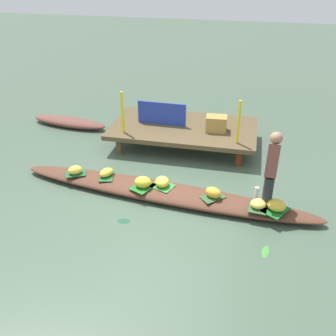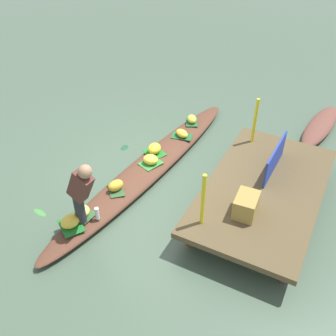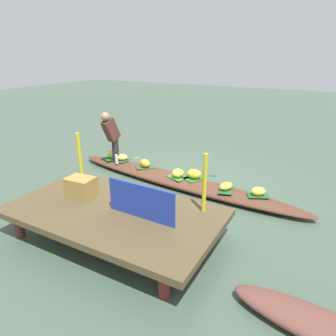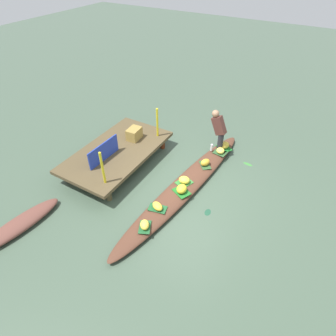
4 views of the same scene
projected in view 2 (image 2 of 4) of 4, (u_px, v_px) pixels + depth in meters
The scene contains 26 objects.
canal_water at pixel (149, 172), 7.42m from camera, with size 40.00×40.00×0.00m, color #415544.
dock_platform at pixel (264, 190), 6.41m from camera, with size 3.20×1.80×0.46m.
vendor_boat at pixel (149, 168), 7.36m from camera, with size 5.57×0.67×0.20m, color #533123.
moored_boat at pixel (320, 126), 8.51m from camera, with size 2.00×0.49×0.21m, color brown.
leaf_mat_0 at pixel (192, 122), 8.45m from camera, with size 0.37×0.25×0.01m, color #1F562C.
banana_bunch_0 at pixel (192, 119), 8.40m from camera, with size 0.26×0.19×0.16m, color yellow.
leaf_mat_1 at pixel (116, 190), 6.70m from camera, with size 0.40×0.25×0.01m, color #2E522B.
banana_bunch_1 at pixel (116, 185), 6.65m from camera, with size 0.28×0.19×0.19m, color gold.
leaf_mat_2 at pixel (83, 214), 6.23m from camera, with size 0.36×0.30×0.01m, color #2D522B.
banana_bunch_2 at pixel (82, 211), 6.18m from camera, with size 0.26×0.23×0.15m, color #F5DC55.
leaf_mat_3 at pixel (182, 136), 8.01m from camera, with size 0.42×0.25×0.01m, color #1D562A.
banana_bunch_3 at pixel (182, 133), 7.97m from camera, with size 0.30×0.19×0.15m, color yellow.
leaf_mat_4 at pixel (155, 153), 7.56m from camera, with size 0.42×0.31×0.01m, color #1E6C23.
banana_bunch_4 at pixel (154, 149), 7.50m from camera, with size 0.30×0.24×0.20m, color yellow.
leaf_mat_5 at pixel (151, 163), 7.29m from camera, with size 0.39×0.32×0.01m, color #337B32.
banana_bunch_5 at pixel (151, 159), 7.24m from camera, with size 0.28×0.24×0.18m, color yellow.
leaf_mat_6 at pixel (71, 226), 6.04m from camera, with size 0.43×0.32×0.01m, color #196523.
banana_bunch_6 at pixel (70, 221), 5.98m from camera, with size 0.31×0.25×0.19m, color gold.
vendor_person at pixel (81, 191), 5.64m from camera, with size 0.23×0.49×1.21m.
water_bottle at pixel (97, 213), 6.10m from camera, with size 0.07×0.07×0.22m, color silver.
market_banner at pixel (275, 159), 6.56m from camera, with size 1.09×0.03×0.51m, color #20369D.
railing_post_west at pixel (255, 121), 7.15m from camera, with size 0.06×0.06×0.90m, color yellow.
railing_post_east at pixel (203, 200), 5.47m from camera, with size 0.06×0.06×0.90m, color yellow.
produce_crate at pixel (246, 205), 5.79m from camera, with size 0.44×0.32×0.33m, color olive.
drifting_plant_0 at pixel (125, 148), 8.04m from camera, with size 0.22×0.14×0.01m, color #1D4932.
drifting_plant_1 at pixel (40, 212), 6.55m from camera, with size 0.28×0.10×0.01m, color #3B8237.
Camera 2 is at (4.97, 2.99, 4.63)m, focal length 41.62 mm.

